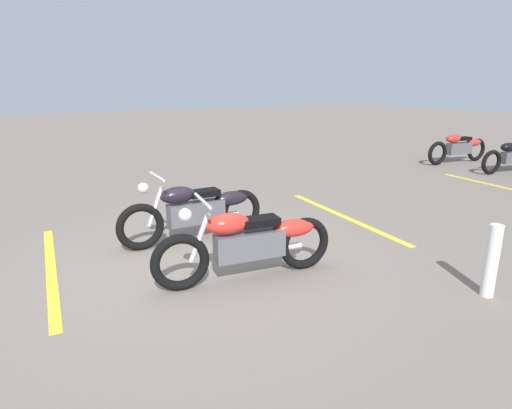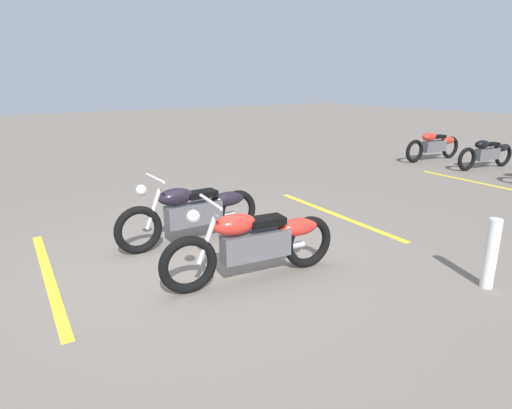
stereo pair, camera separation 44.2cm
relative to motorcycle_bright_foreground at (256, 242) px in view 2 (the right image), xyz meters
The scene contains 9 objects.
ground_plane 0.94m from the motorcycle_bright_foreground, 111.33° to the left, with size 60.00×60.00×0.00m, color slate.
motorcycle_bright_foreground is the anchor object (origin of this frame).
motorcycle_dark_foreground 1.53m from the motorcycle_bright_foreground, 91.74° to the left, with size 2.23×0.62×1.04m.
motorcycle_row_center 9.15m from the motorcycle_bright_foreground, 13.01° to the left, with size 2.05×0.44×0.78m.
motorcycle_row_right 9.58m from the motorcycle_bright_foreground, 22.18° to the left, with size 2.20×0.38×0.83m.
bollard_post 2.65m from the motorcycle_bright_foreground, 39.59° to the right, with size 0.14×0.14×0.82m, color white.
parking_stripe_near 2.56m from the motorcycle_bright_foreground, 145.04° to the left, with size 3.20×0.12×0.01m, color yellow.
parking_stripe_mid 2.93m from the motorcycle_bright_foreground, 26.45° to the left, with size 3.20×0.12×0.01m, color yellow.
parking_stripe_far 7.19m from the motorcycle_bright_foreground, ahead, with size 3.20×0.12×0.01m, color yellow.
Camera 2 is at (-2.38, -4.69, 2.28)m, focal length 30.31 mm.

